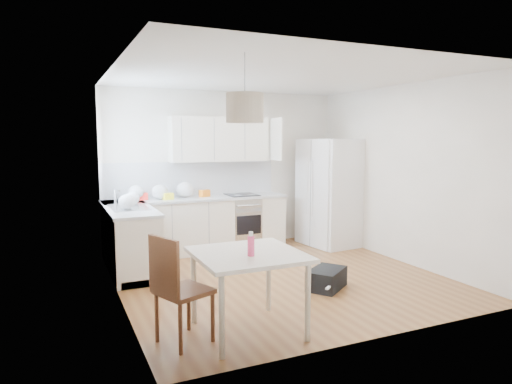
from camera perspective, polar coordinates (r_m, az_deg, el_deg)
floor at (r=6.36m, az=2.85°, el=-10.58°), size 4.20×4.20×0.00m
ceiling at (r=6.13m, az=3.00°, el=14.30°), size 4.20×4.20×0.00m
wall_back at (r=8.02m, az=-3.92°, el=2.84°), size 4.20×0.00×4.20m
wall_left at (r=5.48m, az=-17.05°, el=0.75°), size 0.00×4.20×4.20m
wall_right at (r=7.29m, az=17.79°, el=2.15°), size 0.00×4.20×4.20m
window_glassblock at (r=6.60m, az=-18.32°, el=5.16°), size 0.02×1.00×1.00m
cabinets_back at (r=7.67m, az=-7.31°, el=-4.24°), size 3.00×0.60×0.88m
cabinets_left at (r=6.84m, az=-15.55°, el=-5.78°), size 0.60×1.80×0.88m
counter_back at (r=7.59m, az=-7.36°, el=-0.83°), size 3.02×0.64×0.04m
counter_left at (r=6.75m, az=-15.67°, el=-1.97°), size 0.64×1.82×0.04m
backsplash_back at (r=7.84m, az=-8.02°, el=1.68°), size 3.00×0.01×0.58m
backsplash_left at (r=6.68m, az=-18.25°, el=0.53°), size 0.01×1.80×0.58m
upper_cabinets at (r=7.80m, az=-4.58°, el=6.59°), size 1.70×0.32×0.75m
range_oven at (r=7.93m, az=-1.76°, el=-3.82°), size 0.50×0.61×0.88m
sink at (r=6.70m, az=-15.61°, el=-1.90°), size 0.50×0.80×0.16m
refrigerator at (r=8.16m, az=9.35°, el=-0.05°), size 0.99×1.04×1.88m
dining_table at (r=4.46m, az=-1.01°, el=-8.68°), size 1.01×1.01×0.80m
dining_chair at (r=4.35m, az=-8.96°, el=-11.82°), size 0.56×0.56×1.03m
drink_bottle at (r=4.29m, az=-0.64°, el=-6.49°), size 0.08×0.08×0.23m
gym_bag at (r=5.93m, az=8.82°, el=-10.66°), size 0.65×0.61×0.25m
pendant_lamp at (r=4.43m, az=-1.40°, el=10.45°), size 0.39×0.39×0.28m
grocery_bag_a at (r=7.42m, az=-14.76°, el=-0.09°), size 0.26×0.22×0.24m
grocery_bag_b at (r=7.46m, az=-11.90°, el=0.01°), size 0.26×0.22×0.24m
grocery_bag_c at (r=7.61m, az=-8.86°, el=0.28°), size 0.28×0.24×0.26m
grocery_bag_d at (r=6.90m, az=-15.24°, el=-0.79°), size 0.22×0.18×0.19m
grocery_bag_e at (r=6.51m, az=-15.83°, el=-1.19°), size 0.23×0.20×0.21m
snack_orange at (r=7.66m, az=-6.45°, el=-0.16°), size 0.20×0.16×0.12m
snack_yellow at (r=7.39m, az=-10.90°, el=-0.53°), size 0.17×0.12×0.11m
snack_red at (r=7.42m, az=-14.09°, el=-0.55°), size 0.19×0.15×0.11m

